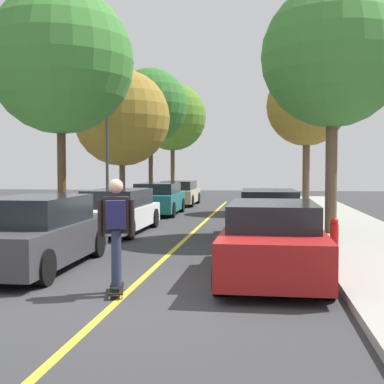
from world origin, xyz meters
name	(u,v)px	position (x,y,z in m)	size (l,w,h in m)	color
ground	(123,296)	(0.00, 0.00, 0.00)	(80.00, 80.00, 0.00)	#353538
center_line	(169,254)	(0.00, 4.00, 0.00)	(0.12, 39.20, 0.01)	gold
parked_car_left_nearest	(35,234)	(-2.34, 2.00, 0.70)	(1.87, 4.41, 1.44)	#38383D
parked_car_left_near	(117,211)	(-2.34, 8.00, 0.66)	(1.92, 4.60, 1.34)	white
parked_car_left_far	(158,199)	(-2.34, 14.47, 0.68)	(1.96, 4.25, 1.37)	#196066
parked_car_left_farthest	(179,193)	(-2.34, 20.33, 0.66)	(1.94, 4.34, 1.32)	#BCAD89
parked_car_right_nearest	(273,240)	(2.34, 1.84, 0.67)	(1.91, 4.60, 1.37)	maroon
parked_car_right_near	(269,213)	(2.34, 7.63, 0.68)	(1.94, 4.55, 1.37)	#38383D
street_tree_left_nearest	(60,61)	(-4.12, 7.91, 5.35)	(4.56, 4.56, 7.50)	#4C3823
street_tree_left_near	(122,118)	(-4.12, 15.12, 4.26)	(4.32, 4.32, 6.29)	brown
street_tree_left_far	(151,106)	(-4.12, 21.25, 5.54)	(4.16, 4.16, 7.49)	#3D2D1E
street_tree_left_farthest	(173,117)	(-4.12, 28.55, 5.60)	(4.72, 4.72, 7.83)	#4C3823
street_tree_right_nearest	(333,57)	(4.12, 7.61, 5.19)	(4.08, 4.08, 7.11)	brown
street_tree_right_near	(307,106)	(4.12, 16.45, 4.81)	(3.62, 3.62, 6.51)	brown
fire_hydrant	(334,233)	(3.84, 4.74, 0.49)	(0.20, 0.20, 0.70)	#B2140F
streetlamp	(107,138)	(-4.09, 12.74, 3.24)	(0.36, 0.24, 5.40)	#38383D
skateboard	(117,289)	(-0.14, 0.10, 0.09)	(0.41, 0.87, 0.10)	black
skateboarder	(116,226)	(-0.13, 0.06, 1.09)	(0.58, 0.70, 1.73)	black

